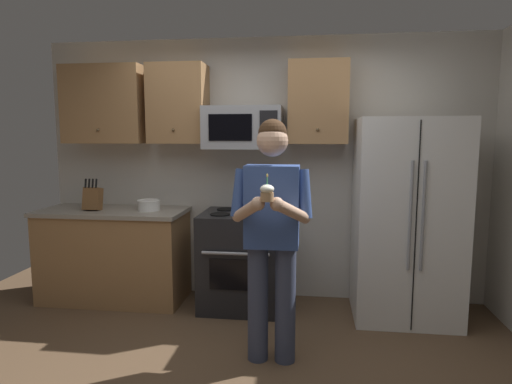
# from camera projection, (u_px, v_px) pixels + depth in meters

# --- Properties ---
(wall_back) EXTENTS (4.40, 0.10, 2.60)m
(wall_back) POSITION_uv_depth(u_px,v_px,m) (262.00, 170.00, 4.42)
(wall_back) COLOR beige
(wall_back) RESTS_ON ground
(oven_range) EXTENTS (0.76, 0.70, 0.93)m
(oven_range) POSITION_uv_depth(u_px,v_px,m) (242.00, 260.00, 4.17)
(oven_range) COLOR black
(oven_range) RESTS_ON ground
(microwave) EXTENTS (0.74, 0.41, 0.40)m
(microwave) POSITION_uv_depth(u_px,v_px,m) (243.00, 128.00, 4.12)
(microwave) COLOR #9EA0A5
(refrigerator) EXTENTS (0.90, 0.75, 1.80)m
(refrigerator) POSITION_uv_depth(u_px,v_px,m) (406.00, 220.00, 3.88)
(refrigerator) COLOR white
(refrigerator) RESTS_ON ground
(cabinet_row_upper) EXTENTS (2.78, 0.36, 0.76)m
(cabinet_row_upper) POSITION_uv_depth(u_px,v_px,m) (186.00, 104.00, 4.22)
(cabinet_row_upper) COLOR #9E7247
(counter_left) EXTENTS (1.44, 0.66, 0.92)m
(counter_left) POSITION_uv_depth(u_px,v_px,m) (115.00, 254.00, 4.35)
(counter_left) COLOR #9E7247
(counter_left) RESTS_ON ground
(knife_block) EXTENTS (0.16, 0.15, 0.32)m
(knife_block) POSITION_uv_depth(u_px,v_px,m) (93.00, 198.00, 4.25)
(knife_block) COLOR brown
(knife_block) RESTS_ON counter_left
(bowl_large_white) EXTENTS (0.22, 0.22, 0.10)m
(bowl_large_white) POSITION_uv_depth(u_px,v_px,m) (149.00, 205.00, 4.24)
(bowl_large_white) COLOR white
(bowl_large_white) RESTS_ON counter_left
(person) EXTENTS (0.60, 0.48, 1.76)m
(person) POSITION_uv_depth(u_px,v_px,m) (272.00, 228.00, 3.07)
(person) COLOR #383F59
(person) RESTS_ON ground
(cupcake) EXTENTS (0.09, 0.09, 0.17)m
(cupcake) POSITION_uv_depth(u_px,v_px,m) (267.00, 193.00, 2.71)
(cupcake) COLOR #A87F56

